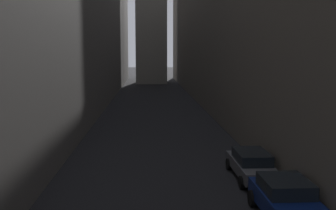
# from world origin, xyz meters

# --- Properties ---
(ground_plane) EXTENTS (264.00, 264.00, 0.00)m
(ground_plane) POSITION_xyz_m (0.00, 48.00, 0.00)
(ground_plane) COLOR black
(parked_car_right_third) EXTENTS (2.04, 4.29, 1.54)m
(parked_car_right_third) POSITION_xyz_m (4.40, 17.74, 0.81)
(parked_car_right_third) COLOR navy
(parked_car_right_third) RESTS_ON ground
(parked_car_right_far) EXTENTS (1.87, 4.55, 1.37)m
(parked_car_right_far) POSITION_xyz_m (4.40, 22.84, 0.73)
(parked_car_right_far) COLOR #4C4C51
(parked_car_right_far) RESTS_ON ground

